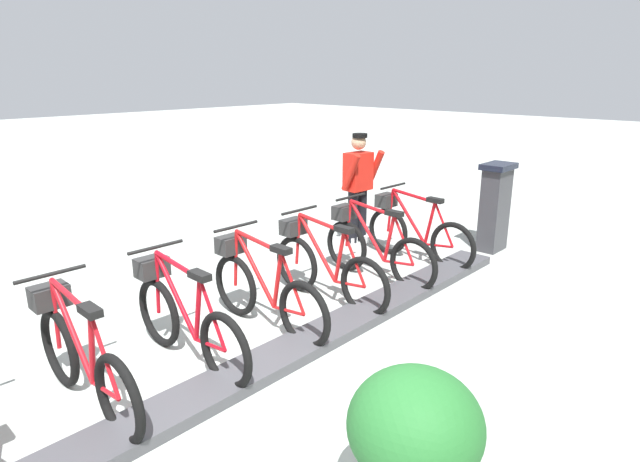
{
  "coord_description": "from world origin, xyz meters",
  "views": [
    {
      "loc": [
        -3.21,
        2.58,
        2.52
      ],
      "look_at": [
        0.5,
        -1.44,
        0.9
      ],
      "focal_mm": 30.24,
      "sensor_mm": 36.0,
      "label": 1
    }
  ],
  "objects": [
    {
      "name": "bike_docked_4",
      "position": [
        0.62,
        0.2,
        0.43
      ],
      "size": [
        1.72,
        0.54,
        1.02
      ],
      "color": "black",
      "rests_on": "ground"
    },
    {
      "name": "bike_docked_1",
      "position": [
        0.62,
        -2.57,
        0.43
      ],
      "size": [
        1.72,
        0.54,
        1.02
      ],
      "color": "black",
      "rests_on": "ground"
    },
    {
      "name": "dock_rail_base",
      "position": [
        0.0,
        0.0,
        0.05
      ],
      "size": [
        0.44,
        8.17,
        0.1
      ],
      "primitive_type": "cube",
      "color": "#47474C",
      "rests_on": "ground"
    },
    {
      "name": "worker_near_rack",
      "position": [
        1.73,
        -3.63,
        0.91
      ],
      "size": [
        0.49,
        0.64,
        1.66
      ],
      "color": "white",
      "rests_on": "ground"
    },
    {
      "name": "payment_kiosk",
      "position": [
        0.05,
        -4.68,
        0.67
      ],
      "size": [
        0.36,
        0.52,
        1.28
      ],
      "color": "#38383D",
      "rests_on": "ground"
    },
    {
      "name": "bike_docked_5",
      "position": [
        0.62,
        1.12,
        0.43
      ],
      "size": [
        1.72,
        0.54,
        1.02
      ],
      "color": "black",
      "rests_on": "ground"
    },
    {
      "name": "bike_docked_2",
      "position": [
        0.62,
        -1.65,
        0.43
      ],
      "size": [
        1.72,
        0.54,
        1.02
      ],
      "color": "black",
      "rests_on": "ground"
    },
    {
      "name": "bike_docked_0",
      "position": [
        0.62,
        -3.49,
        0.43
      ],
      "size": [
        1.72,
        0.54,
        1.02
      ],
      "color": "black",
      "rests_on": "ground"
    },
    {
      "name": "bike_docked_3",
      "position": [
        0.62,
        -0.72,
        0.43
      ],
      "size": [
        1.72,
        0.54,
        1.02
      ],
      "color": "black",
      "rests_on": "ground"
    },
    {
      "name": "planter_bush",
      "position": [
        -1.87,
        0.36,
        0.54
      ],
      "size": [
        0.76,
        0.76,
        0.97
      ],
      "color": "#59544C",
      "rests_on": "ground"
    },
    {
      "name": "ground_plane",
      "position": [
        0.0,
        0.0,
        0.0
      ],
      "size": [
        60.0,
        60.0,
        0.0
      ],
      "primitive_type": "plane",
      "color": "#A7AFA8"
    }
  ]
}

